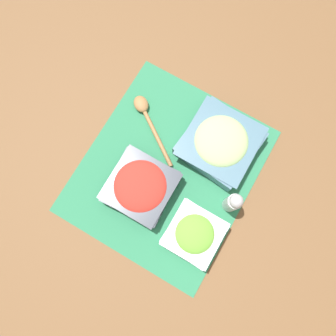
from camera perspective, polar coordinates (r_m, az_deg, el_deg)
name	(u,v)px	position (r m, az deg, el deg)	size (l,w,h in m)	color
ground_plane	(168,171)	(0.90, 0.00, -0.45)	(3.00, 3.00, 0.00)	brown
placemat	(168,170)	(0.90, 0.00, -0.42)	(0.51, 0.44, 0.00)	#2D7A51
tomato_bowl	(141,187)	(0.86, -4.77, -3.31)	(0.17, 0.17, 0.07)	#333842
cucumber_bowl	(220,143)	(0.90, 9.10, 4.37)	(0.20, 0.20, 0.07)	slate
lettuce_bowl	(194,234)	(0.85, 4.58, -11.39)	(0.14, 0.14, 0.07)	white
wooden_spoon	(147,116)	(0.94, -3.70, 9.00)	(0.15, 0.20, 0.02)	#9E7042
pepper_shaker	(232,204)	(0.85, 11.14, -6.18)	(0.04, 0.04, 0.11)	silver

